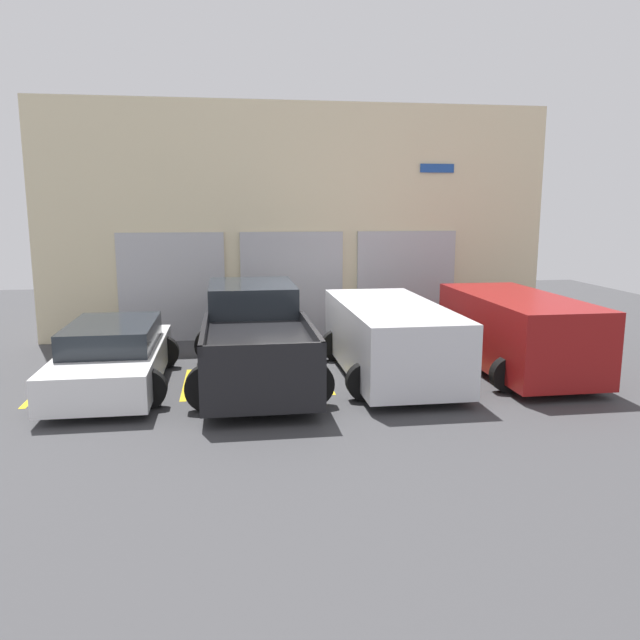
# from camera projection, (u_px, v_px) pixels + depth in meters

# --- Properties ---
(ground_plane) EXTENTS (28.00, 28.00, 0.00)m
(ground_plane) POSITION_uv_depth(u_px,v_px,m) (316.00, 365.00, 13.48)
(ground_plane) COLOR #3D3D3F
(shophouse_building) EXTENTS (13.08, 0.68, 5.96)m
(shophouse_building) POSITION_uv_depth(u_px,v_px,m) (298.00, 224.00, 16.16)
(shophouse_building) COLOR beige
(shophouse_building) RESTS_ON ground
(pickup_truck) EXTENTS (2.52, 5.36, 1.76)m
(pickup_truck) POSITION_uv_depth(u_px,v_px,m) (255.00, 337.00, 12.32)
(pickup_truck) COLOR black
(pickup_truck) RESTS_ON ground
(sedan_white) EXTENTS (2.22, 4.37, 1.23)m
(sedan_white) POSITION_uv_depth(u_px,v_px,m) (113.00, 357.00, 11.73)
(sedan_white) COLOR white
(sedan_white) RESTS_ON ground
(sedan_side) EXTENTS (2.33, 4.72, 1.47)m
(sedan_side) POSITION_uv_depth(u_px,v_px,m) (390.00, 337.00, 12.44)
(sedan_side) COLOR silver
(sedan_side) RESTS_ON ground
(van_right) EXTENTS (2.23, 4.40, 1.58)m
(van_right) POSITION_uv_depth(u_px,v_px,m) (516.00, 331.00, 12.81)
(van_right) COLOR maroon
(van_right) RESTS_ON ground
(parking_stripe_far_left) EXTENTS (0.12, 2.20, 0.01)m
(parking_stripe_far_left) POSITION_uv_depth(u_px,v_px,m) (40.00, 390.00, 11.62)
(parking_stripe_far_left) COLOR gold
(parking_stripe_far_left) RESTS_ON ground
(parking_stripe_left) EXTENTS (0.12, 2.20, 0.01)m
(parking_stripe_left) POSITION_uv_depth(u_px,v_px,m) (187.00, 384.00, 12.00)
(parking_stripe_left) COLOR gold
(parking_stripe_left) RESTS_ON ground
(parking_stripe_centre) EXTENTS (0.12, 2.20, 0.01)m
(parking_stripe_centre) POSITION_uv_depth(u_px,v_px,m) (324.00, 379.00, 12.39)
(parking_stripe_centre) COLOR gold
(parking_stripe_centre) RESTS_ON ground
(parking_stripe_right) EXTENTS (0.12, 2.20, 0.01)m
(parking_stripe_right) POSITION_uv_depth(u_px,v_px,m) (452.00, 373.00, 12.77)
(parking_stripe_right) COLOR gold
(parking_stripe_right) RESTS_ON ground
(parking_stripe_far_right) EXTENTS (0.12, 2.20, 0.01)m
(parking_stripe_far_right) POSITION_uv_depth(u_px,v_px,m) (574.00, 369.00, 13.16)
(parking_stripe_far_right) COLOR gold
(parking_stripe_far_right) RESTS_ON ground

